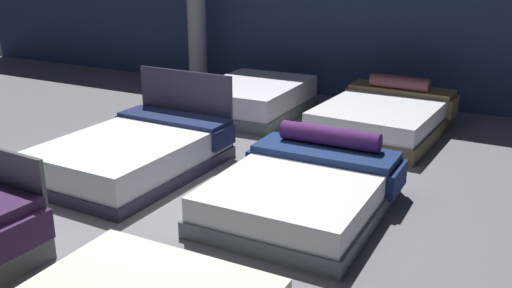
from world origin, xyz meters
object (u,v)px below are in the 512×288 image
Objects in this scene: bed_4 at (253,99)px; bed_3 at (303,190)px; bed_2 at (136,152)px; bed_5 at (384,117)px.

bed_3 is at bearing -55.12° from bed_4.
bed_2 reaches higher than bed_4.
bed_5 is (2.08, 2.76, 0.01)m from bed_2.
bed_2 is 0.98× the size of bed_5.
bed_4 is at bearing 125.76° from bed_3.
bed_3 is at bearing -0.52° from bed_2.
bed_2 is 1.10× the size of bed_3.
bed_2 is at bearing -91.72° from bed_4.
bed_4 is at bearing 90.75° from bed_2.
bed_3 is (2.10, -0.05, -0.01)m from bed_2.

